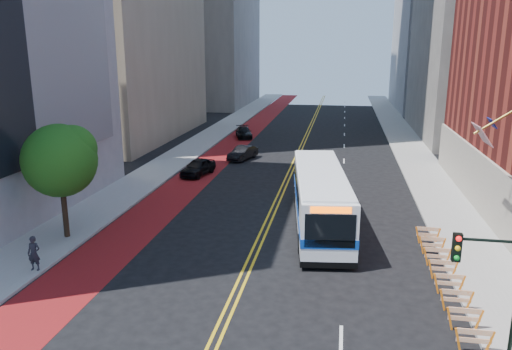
{
  "coord_description": "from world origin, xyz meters",
  "views": [
    {
      "loc": [
        4.5,
        -19.38,
        11.0
      ],
      "look_at": [
        -0.29,
        8.0,
        3.88
      ],
      "focal_mm": 35.0,
      "sensor_mm": 36.0,
      "label": 1
    }
  ],
  "objects_px": {
    "traffic_signal": "(490,279)",
    "car_b": "(243,153)",
    "car_c": "(244,133)",
    "car_a": "(198,167)",
    "pedestrian": "(34,253)",
    "transit_bus": "(320,197)",
    "street_tree": "(61,158)"
  },
  "relations": [
    {
      "from": "traffic_signal",
      "to": "car_a",
      "type": "bearing_deg",
      "value": 124.23
    },
    {
      "from": "traffic_signal",
      "to": "car_b",
      "type": "height_order",
      "value": "traffic_signal"
    },
    {
      "from": "traffic_signal",
      "to": "pedestrian",
      "type": "distance_m",
      "value": 20.61
    },
    {
      "from": "car_a",
      "to": "car_b",
      "type": "bearing_deg",
      "value": 81.16
    },
    {
      "from": "car_b",
      "to": "pedestrian",
      "type": "height_order",
      "value": "pedestrian"
    },
    {
      "from": "traffic_signal",
      "to": "pedestrian",
      "type": "height_order",
      "value": "traffic_signal"
    },
    {
      "from": "traffic_signal",
      "to": "car_c",
      "type": "xyz_separation_m",
      "value": [
        -17.07,
        44.81,
        -3.06
      ]
    },
    {
      "from": "street_tree",
      "to": "car_c",
      "type": "height_order",
      "value": "street_tree"
    },
    {
      "from": "transit_bus",
      "to": "traffic_signal",
      "type": "bearing_deg",
      "value": -73.76
    },
    {
      "from": "car_a",
      "to": "car_b",
      "type": "xyz_separation_m",
      "value": [
        2.65,
        6.87,
        -0.05
      ]
    },
    {
      "from": "traffic_signal",
      "to": "street_tree",
      "type": "bearing_deg",
      "value": 155.18
    },
    {
      "from": "transit_bus",
      "to": "car_a",
      "type": "relative_size",
      "value": 3.16
    },
    {
      "from": "car_a",
      "to": "pedestrian",
      "type": "xyz_separation_m",
      "value": [
        -2.45,
        -20.53,
        0.31
      ]
    },
    {
      "from": "transit_bus",
      "to": "car_c",
      "type": "height_order",
      "value": "transit_bus"
    },
    {
      "from": "car_a",
      "to": "car_c",
      "type": "bearing_deg",
      "value": 101.4
    },
    {
      "from": "car_c",
      "to": "pedestrian",
      "type": "distance_m",
      "value": 39.92
    },
    {
      "from": "transit_bus",
      "to": "car_b",
      "type": "height_order",
      "value": "transit_bus"
    },
    {
      "from": "car_a",
      "to": "traffic_signal",
      "type": "bearing_deg",
      "value": -43.52
    },
    {
      "from": "transit_bus",
      "to": "car_c",
      "type": "bearing_deg",
      "value": 102.78
    },
    {
      "from": "car_c",
      "to": "car_b",
      "type": "bearing_deg",
      "value": -95.84
    },
    {
      "from": "car_c",
      "to": "traffic_signal",
      "type": "bearing_deg",
      "value": -85.74
    },
    {
      "from": "pedestrian",
      "to": "car_c",
      "type": "bearing_deg",
      "value": 83.58
    },
    {
      "from": "street_tree",
      "to": "traffic_signal",
      "type": "xyz_separation_m",
      "value": [
        20.66,
        -9.55,
        -1.19
      ]
    },
    {
      "from": "street_tree",
      "to": "car_c",
      "type": "relative_size",
      "value": 1.47
    },
    {
      "from": "transit_bus",
      "to": "car_b",
      "type": "xyz_separation_m",
      "value": [
        -8.6,
        18.12,
        -1.22
      ]
    },
    {
      "from": "transit_bus",
      "to": "car_c",
      "type": "relative_size",
      "value": 2.97
    },
    {
      "from": "traffic_signal",
      "to": "transit_bus",
      "type": "height_order",
      "value": "traffic_signal"
    },
    {
      "from": "transit_bus",
      "to": "car_b",
      "type": "bearing_deg",
      "value": 108.44
    },
    {
      "from": "transit_bus",
      "to": "car_a",
      "type": "distance_m",
      "value": 15.95
    },
    {
      "from": "traffic_signal",
      "to": "car_c",
      "type": "distance_m",
      "value": 48.05
    },
    {
      "from": "transit_bus",
      "to": "car_c",
      "type": "xyz_separation_m",
      "value": [
        -10.96,
        30.55,
        -1.24
      ]
    },
    {
      "from": "street_tree",
      "to": "car_b",
      "type": "relative_size",
      "value": 1.62
    }
  ]
}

